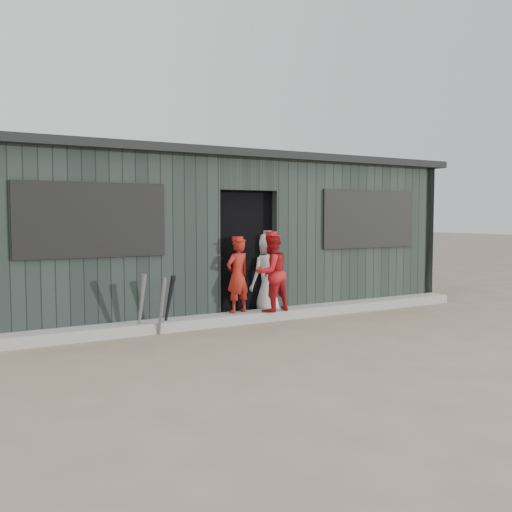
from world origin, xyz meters
TOP-DOWN VIEW (x-y plane):
  - ground at (0.00, 0.00)m, footprint 80.00×80.00m
  - curb at (0.00, 1.82)m, footprint 8.00×0.36m
  - bat_left at (-1.86, 1.64)m, footprint 0.08×0.33m
  - bat_mid at (-1.60, 1.57)m, footprint 0.13×0.22m
  - bat_right at (-1.44, 1.71)m, footprint 0.14×0.31m
  - player_red_left at (-0.28, 1.87)m, footprint 0.46×0.35m
  - player_red_right at (0.21, 1.70)m, footprint 0.65×0.55m
  - player_grey_back at (0.42, 2.15)m, footprint 0.76×0.61m
  - dugout at (-0.00, 3.50)m, footprint 8.30×3.30m

SIDE VIEW (x-z plane):
  - ground at x=0.00m, z-range 0.00..0.00m
  - curb at x=0.00m, z-range 0.00..0.15m
  - bat_mid at x=-1.60m, z-range 0.00..0.80m
  - bat_right at x=-1.44m, z-range 0.00..0.80m
  - bat_left at x=-1.86m, z-range 0.00..0.85m
  - player_grey_back at x=0.42m, z-range 0.00..1.35m
  - player_red_left at x=-0.28m, z-range 0.15..1.27m
  - player_red_right at x=0.21m, z-range 0.15..1.35m
  - dugout at x=0.00m, z-range -0.02..2.60m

